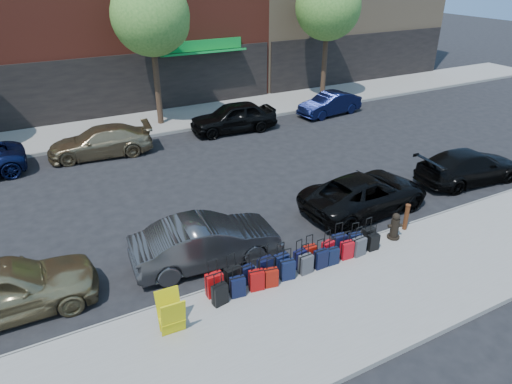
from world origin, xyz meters
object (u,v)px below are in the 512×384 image
bollard (406,217)px  car_near_0 (1,289)px  car_far_3 (330,104)px  car_near_1 (206,242)px  fire_hydrant (395,227)px  car_far_1 (100,142)px  tree_right (330,9)px  car_near_2 (365,193)px  display_rack (171,314)px  car_near_3 (469,166)px  car_far_2 (233,117)px  tree_center (154,18)px  suitcase_front_5 (300,259)px

bollard → car_near_0: 11.69m
car_near_0 → car_far_3: car_near_0 is taller
car_near_1 → fire_hydrant: bearing=-103.0°
car_near_1 → car_far_1: (-1.06, 9.88, -0.05)m
tree_right → bollard: 16.51m
car_near_0 → car_near_2: car_near_0 is taller
car_near_2 → car_far_3: size_ratio=1.25×
display_rack → car_far_3: (13.54, 12.36, -0.03)m
fire_hydrant → car_near_3: (5.72, 1.96, 0.10)m
car_near_2 → car_near_0: bearing=86.8°
bollard → car_far_2: 11.58m
car_near_2 → bollard: bearing=-178.4°
car_near_2 → display_rack: bearing=105.2°
tree_center → car_near_1: size_ratio=1.70×
tree_right → suitcase_front_5: size_ratio=8.32×
tree_right → car_far_2: size_ratio=1.64×
tree_center → car_near_0: (-8.00, -12.35, -4.65)m
tree_center → fire_hydrant: 15.46m
tree_right → car_far_2: tree_right is taller
tree_right → car_far_1: size_ratio=1.60×
bollard → car_near_1: car_near_1 is taller
car_far_1 → car_near_2: bearing=43.7°
bollard → car_far_3: 12.74m
fire_hydrant → display_rack: size_ratio=0.86×
display_rack → car_far_1: (0.79, 12.22, 0.00)m
bollard → display_rack: size_ratio=0.88×
car_far_3 → car_far_2: bearing=-96.6°
suitcase_front_5 → car_far_1: 11.95m
tree_center → display_rack: size_ratio=7.12×
tree_center → car_near_2: tree_center is taller
car_far_1 → car_far_2: size_ratio=1.03×
bollard → car_far_3: car_far_3 is taller
tree_center → car_near_2: 13.66m
car_near_3 → car_far_2: size_ratio=1.01×
bollard → car_near_0: bearing=171.0°
tree_center → car_near_0: bearing=-122.9°
car_near_3 → tree_right: bearing=-3.2°
car_near_2 → car_far_1: bearing=33.7°
tree_right → bollard: (-6.96, -14.18, -4.80)m
car_near_0 → car_far_2: 14.63m
tree_right → bollard: size_ratio=8.12×
tree_center → fire_hydrant: (2.86, -14.40, -4.86)m
bollard → car_far_1: (-7.33, 11.40, 0.05)m
fire_hydrant → car_near_2: car_near_2 is taller
car_near_0 → car_far_3: size_ratio=1.18×
tree_right → car_near_0: tree_right is taller
fire_hydrant → tree_right: bearing=82.1°
tree_center → car_near_3: tree_center is taller
tree_center → car_far_3: bearing=-16.5°
display_rack → car_near_0: bearing=144.6°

